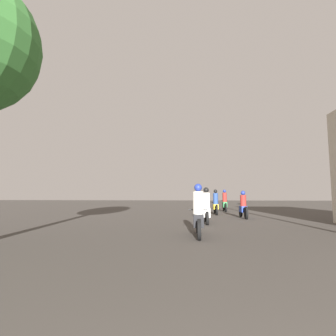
{
  "coord_description": "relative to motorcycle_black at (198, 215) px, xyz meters",
  "views": [
    {
      "loc": [
        -0.79,
        0.16,
        1.26
      ],
      "look_at": [
        -2.33,
        18.1,
        3.11
      ],
      "focal_mm": 28.0,
      "sensor_mm": 36.0,
      "label": 1
    }
  ],
  "objects": [
    {
      "name": "motorcycle_black",
      "position": [
        0.0,
        0.0,
        0.0
      ],
      "size": [
        0.6,
        1.95,
        1.6
      ],
      "rotation": [
        0.0,
        0.0,
        0.1
      ],
      "color": "black",
      "rests_on": "ground_plane"
    },
    {
      "name": "motorcycle_yellow",
      "position": [
        1.38,
        9.17,
        -0.0
      ],
      "size": [
        0.6,
        2.06,
        1.61
      ],
      "rotation": [
        0.0,
        0.0,
        -0.16
      ],
      "color": "black",
      "rests_on": "ground_plane"
    },
    {
      "name": "motorcycle_red",
      "position": [
        1.09,
        17.11,
        -0.05
      ],
      "size": [
        0.6,
        2.02,
        1.47
      ],
      "rotation": [
        0.0,
        0.0,
        0.06
      ],
      "color": "black",
      "rests_on": "ground_plane"
    },
    {
      "name": "motorcycle_green",
      "position": [
        2.36,
        12.31,
        0.01
      ],
      "size": [
        0.6,
        1.92,
        1.66
      ],
      "rotation": [
        0.0,
        0.0,
        -0.02
      ],
      "color": "black",
      "rests_on": "ground_plane"
    },
    {
      "name": "motorcycle_blue",
      "position": [
        2.62,
        6.56,
        -0.05
      ],
      "size": [
        0.6,
        2.12,
        1.48
      ],
      "rotation": [
        0.0,
        0.0,
        0.15
      ],
      "color": "black",
      "rests_on": "ground_plane"
    },
    {
      "name": "motorcycle_white",
      "position": [
        0.46,
        3.75,
        -0.01
      ],
      "size": [
        0.6,
        1.98,
        1.59
      ],
      "rotation": [
        0.0,
        0.0,
        0.03
      ],
      "color": "black",
      "rests_on": "ground_plane"
    }
  ]
}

